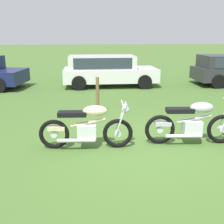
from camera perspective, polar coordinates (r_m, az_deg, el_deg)
ground_plane at (r=6.04m, az=6.38°, el=-7.46°), size 120.00×120.00×0.00m
motorcycle_cream at (r=5.84m, az=-5.27°, el=-3.13°), size 2.03×0.64×1.02m
motorcycle_silver at (r=6.32m, az=16.56°, el=-2.23°), size 2.08×0.64×1.02m
car_white at (r=12.89m, az=-1.24°, el=9.12°), size 4.34×1.93×1.43m
fence_post_wooden at (r=8.18m, az=-3.04°, el=3.26°), size 0.10×0.10×1.17m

